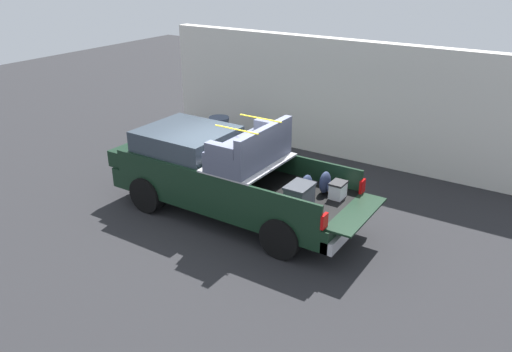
# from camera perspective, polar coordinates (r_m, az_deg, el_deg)

# --- Properties ---
(ground_plane) EXTENTS (40.00, 40.00, 0.00)m
(ground_plane) POSITION_cam_1_polar(r_m,az_deg,el_deg) (11.44, -2.53, -4.39)
(ground_plane) COLOR #262628
(pickup_truck) EXTENTS (6.05, 2.06, 2.23)m
(pickup_truck) POSITION_cam_1_polar(r_m,az_deg,el_deg) (11.21, -4.03, 0.37)
(pickup_truck) COLOR black
(pickup_truck) RESTS_ON ground_plane
(building_facade) EXTENTS (11.24, 0.36, 3.30)m
(building_facade) POSITION_cam_1_polar(r_m,az_deg,el_deg) (14.51, 9.42, 8.49)
(building_facade) COLOR silver
(building_facade) RESTS_ON ground_plane
(trash_can) EXTENTS (0.60, 0.60, 0.98)m
(trash_can) POSITION_cam_1_polar(r_m,az_deg,el_deg) (15.17, -4.13, 4.86)
(trash_can) COLOR #3F4C66
(trash_can) RESTS_ON ground_plane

